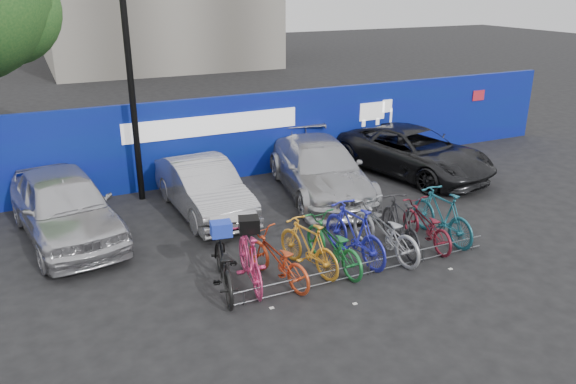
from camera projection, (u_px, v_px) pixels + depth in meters
ground at (353, 262)px, 11.48m from camera, size 100.00×100.00×0.00m
hoarding at (247, 136)px, 16.15m from camera, size 22.00×0.18×2.40m
lamppost at (130, 74)px, 13.65m from camera, size 0.25×0.50×6.11m
bike_rack at (369, 267)px, 10.92m from camera, size 5.60×0.03×0.30m
car_0 at (65, 206)px, 12.30m from camera, size 2.47×4.73×1.54m
car_1 at (204, 188)px, 13.68m from camera, size 1.58×4.02×1.30m
car_2 at (320, 168)px, 14.90m from camera, size 2.89×5.20×1.42m
car_3 at (413, 152)px, 16.47m from camera, size 3.34×5.30×1.37m
bike_0 at (223, 263)px, 10.28m from camera, size 1.12×2.18×1.09m
bike_1 at (250, 258)px, 10.43m from camera, size 0.77×1.89×1.10m
bike_2 at (277, 259)px, 10.55m from camera, size 1.07×1.94×0.97m
bike_3 at (308, 246)px, 10.96m from camera, size 0.89×1.84×1.07m
bike_4 at (333, 244)px, 11.08m from camera, size 0.83×1.99×1.02m
bike_5 at (355, 232)px, 11.38m from camera, size 0.78×2.05×1.20m
bike_6 at (385, 231)px, 11.58m from camera, size 0.95×2.16×1.10m
bike_7 at (400, 225)px, 11.80m from camera, size 0.93×2.00×1.16m
bike_8 at (426, 225)px, 12.05m from camera, size 0.72×1.81×0.93m
bike_9 at (442, 215)px, 12.28m from camera, size 0.62×1.95×1.16m
cargo_crate at (221, 229)px, 10.04m from camera, size 0.41×0.34×0.26m
cargo_topcase at (249, 225)px, 10.18m from camera, size 0.44×0.41×0.27m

